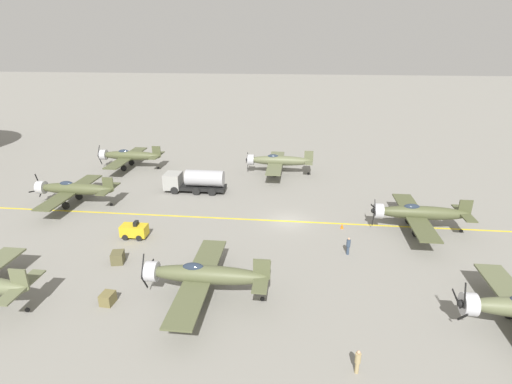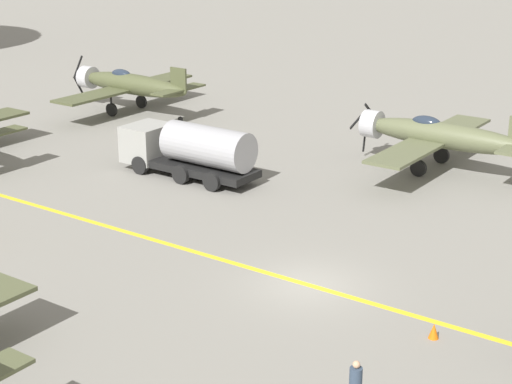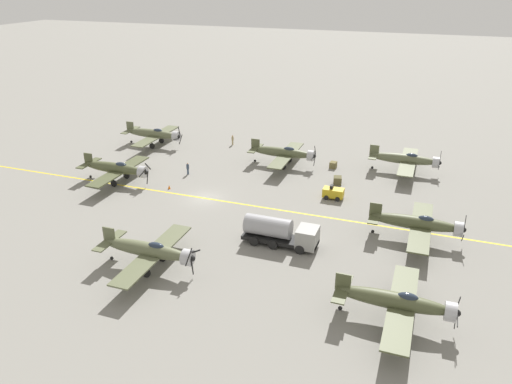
# 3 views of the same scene
# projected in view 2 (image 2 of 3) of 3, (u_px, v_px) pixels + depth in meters

# --- Properties ---
(ground_plane) EXTENTS (400.00, 400.00, 0.00)m
(ground_plane) POSITION_uv_depth(u_px,v_px,m) (308.00, 285.00, 33.07)
(ground_plane) COLOR gray
(taxiway_stripe) EXTENTS (0.30, 160.00, 0.01)m
(taxiway_stripe) POSITION_uv_depth(u_px,v_px,m) (308.00, 285.00, 33.07)
(taxiway_stripe) COLOR yellow
(taxiway_stripe) RESTS_ON ground
(airplane_far_right) EXTENTS (12.00, 9.98, 3.65)m
(airplane_far_right) POSITION_uv_depth(u_px,v_px,m) (129.00, 84.00, 59.30)
(airplane_far_right) COLOR #4B5132
(airplane_far_right) RESTS_ON ground
(airplane_mid_right) EXTENTS (12.00, 9.98, 3.65)m
(airplane_mid_right) POSITION_uv_depth(u_px,v_px,m) (438.00, 135.00, 46.43)
(airplane_mid_right) COLOR #5C6142
(airplane_mid_right) RESTS_ON ground
(fuel_tanker) EXTENTS (2.68, 8.00, 2.98)m
(fuel_tanker) POSITION_uv_depth(u_px,v_px,m) (188.00, 149.00, 45.59)
(fuel_tanker) COLOR black
(fuel_tanker) RESTS_ON ground
(traffic_cone) EXTENTS (0.36, 0.36, 0.55)m
(traffic_cone) POSITION_uv_depth(u_px,v_px,m) (434.00, 331.00, 28.96)
(traffic_cone) COLOR orange
(traffic_cone) RESTS_ON ground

